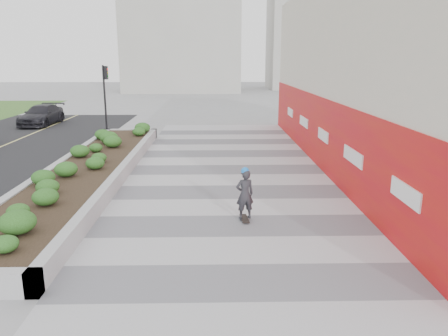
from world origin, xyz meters
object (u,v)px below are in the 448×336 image
(traffic_signal_near, at_px, (105,89))
(skateboarder, at_px, (245,194))
(car_dark, at_px, (42,115))
(planter, at_px, (89,168))

(traffic_signal_near, xyz_separation_m, skateboarder, (7.53, -15.29, -1.95))
(traffic_signal_near, bearing_deg, skateboarder, -63.78)
(traffic_signal_near, bearing_deg, car_dark, 144.71)
(skateboarder, bearing_deg, traffic_signal_near, 111.30)
(planter, height_order, skateboarder, skateboarder)
(car_dark, bearing_deg, traffic_signal_near, -33.06)
(planter, xyz_separation_m, car_dark, (-7.33, 14.47, 0.28))
(traffic_signal_near, height_order, skateboarder, traffic_signal_near)
(traffic_signal_near, distance_m, skateboarder, 17.16)
(planter, bearing_deg, skateboarder, -39.56)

